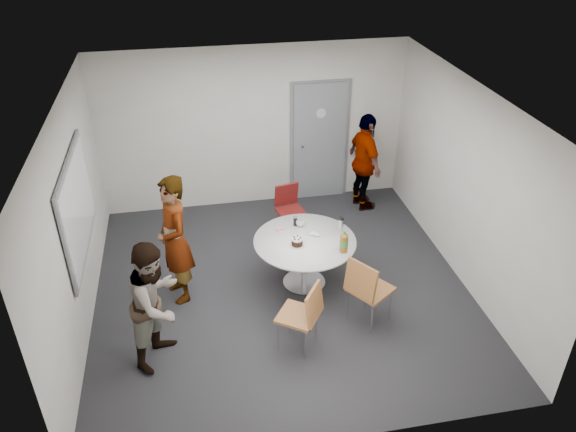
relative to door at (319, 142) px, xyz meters
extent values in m
plane|color=black|center=(-1.10, -2.48, -1.03)|extent=(5.00, 5.00, 0.00)
plane|color=silver|center=(-1.10, -2.48, 1.67)|extent=(5.00, 5.00, 0.00)
plane|color=#B8B6AE|center=(-1.10, 0.02, 0.32)|extent=(5.00, 0.00, 5.00)
plane|color=#B8B6AE|center=(-3.60, -2.48, 0.32)|extent=(0.00, 5.00, 5.00)
plane|color=#B8B6AE|center=(1.40, -2.48, 0.32)|extent=(0.00, 5.00, 5.00)
plane|color=#B8B6AE|center=(-1.10, -4.98, 0.32)|extent=(5.00, 0.00, 5.00)
cube|color=slate|center=(0.00, -0.01, 0.00)|extent=(0.90, 0.05, 2.05)
cube|color=slate|center=(0.00, 0.01, 0.00)|extent=(1.02, 0.04, 2.12)
cylinder|color=#B2BFC6|center=(0.00, -0.04, 0.52)|extent=(0.16, 0.01, 0.16)
cylinder|color=silver|center=(-0.32, -0.07, -0.01)|extent=(0.04, 0.14, 0.04)
cube|color=slate|center=(-3.56, -2.28, 0.42)|extent=(0.03, 1.90, 1.25)
cube|color=white|center=(-3.54, -2.28, 0.42)|extent=(0.01, 1.78, 1.13)
cylinder|color=white|center=(-0.77, -2.42, -0.33)|extent=(1.37, 1.37, 0.03)
cylinder|color=silver|center=(-0.77, -2.42, -0.67)|extent=(0.09, 0.09, 0.66)
cylinder|color=silver|center=(-0.77, -2.42, -1.01)|extent=(0.59, 0.59, 0.02)
cylinder|color=white|center=(-0.90, -2.52, -0.31)|extent=(0.20, 0.20, 0.01)
cylinder|color=black|center=(-0.90, -2.52, -0.26)|extent=(0.15, 0.15, 0.08)
cylinder|color=white|center=(-0.90, -2.52, -0.21)|extent=(0.15, 0.15, 0.02)
cylinder|color=brown|center=(-0.34, -2.77, -0.19)|extent=(0.10, 0.10, 0.24)
cylinder|color=#3E7F32|center=(-0.34, -2.77, -0.18)|extent=(0.11, 0.11, 0.09)
cone|color=brown|center=(-0.34, -2.77, -0.05)|extent=(0.10, 0.10, 0.05)
cylinder|color=#469242|center=(-0.34, -2.77, -0.01)|extent=(0.04, 0.04, 0.03)
imported|color=white|center=(-0.76, -2.06, -0.26)|extent=(0.17, 0.17, 0.09)
cylinder|color=black|center=(-0.83, -2.03, -0.25)|extent=(0.05, 0.05, 0.13)
cylinder|color=silver|center=(-0.25, -2.29, -0.22)|extent=(0.07, 0.07, 0.18)
cylinder|color=black|center=(-0.25, -2.29, -0.12)|extent=(0.07, 0.07, 0.03)
cube|color=pink|center=(-1.05, -2.11, -0.30)|extent=(0.12, 0.08, 0.02)
ellipsoid|color=silver|center=(-0.62, -2.33, -0.30)|extent=(0.18, 0.18, 0.03)
cube|color=brown|center=(-1.11, -3.59, -0.56)|extent=(0.60, 0.60, 0.04)
cube|color=brown|center=(-0.94, -3.71, -0.33)|extent=(0.31, 0.39, 0.41)
cylinder|color=silver|center=(-1.16, -3.35, -0.79)|extent=(0.02, 0.02, 0.46)
cylinder|color=silver|center=(-1.36, -3.64, -0.79)|extent=(0.02, 0.02, 0.46)
cylinder|color=silver|center=(-0.87, -3.54, -0.79)|extent=(0.02, 0.02, 0.46)
cylinder|color=silver|center=(-1.06, -3.83, -0.79)|extent=(0.02, 0.02, 0.46)
cube|color=brown|center=(-0.14, -3.32, -0.53)|extent=(0.64, 0.64, 0.04)
cube|color=brown|center=(-0.32, -3.44, -0.28)|extent=(0.33, 0.42, 0.44)
cylinder|color=silver|center=(0.12, -3.37, -0.78)|extent=(0.02, 0.02, 0.49)
cylinder|color=silver|center=(-0.09, -3.06, -0.78)|extent=(0.02, 0.02, 0.49)
cylinder|color=silver|center=(-0.19, -3.58, -0.78)|extent=(0.02, 0.02, 0.49)
cylinder|color=silver|center=(-0.40, -3.27, -0.78)|extent=(0.02, 0.02, 0.49)
cube|color=#611413|center=(-0.72, -1.20, -0.60)|extent=(0.47, 0.47, 0.03)
cube|color=#611413|center=(-0.76, -1.01, -0.38)|extent=(0.39, 0.16, 0.38)
cylinder|color=silver|center=(-0.85, -1.39, -0.81)|extent=(0.02, 0.02, 0.43)
cylinder|color=silver|center=(-0.53, -1.32, -0.81)|extent=(0.02, 0.02, 0.43)
cylinder|color=silver|center=(-0.91, -1.08, -0.81)|extent=(0.02, 0.02, 0.43)
cylinder|color=silver|center=(-0.60, -1.01, -0.81)|extent=(0.02, 0.02, 0.43)
imported|color=#A5C6EA|center=(-2.47, -2.36, -0.14)|extent=(0.60, 0.74, 1.77)
imported|color=white|center=(-2.70, -3.45, -0.24)|extent=(0.90, 0.96, 1.57)
imported|color=black|center=(0.64, -0.53, -0.19)|extent=(0.55, 1.03, 1.67)
camera|label=1|loc=(-2.16, -8.49, 3.83)|focal=35.00mm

